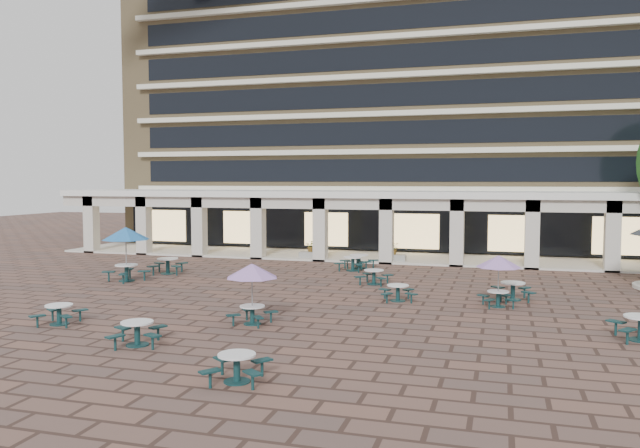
# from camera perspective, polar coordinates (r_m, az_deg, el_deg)

# --- Properties ---
(ground) EXTENTS (120.00, 120.00, 0.00)m
(ground) POSITION_cam_1_polar(r_m,az_deg,el_deg) (27.20, -3.06, -6.78)
(ground) COLOR brown
(ground) RESTS_ON ground
(apartment_building) EXTENTS (40.00, 15.50, 25.20)m
(apartment_building) POSITION_cam_1_polar(r_m,az_deg,el_deg) (51.99, 6.48, 12.29)
(apartment_building) COLOR #957D54
(apartment_building) RESTS_ON ground
(retail_arcade) EXTENTS (42.00, 6.60, 4.40)m
(retail_arcade) POSITION_cam_1_polar(r_m,az_deg,el_deg) (41.03, 3.81, 1.08)
(retail_arcade) COLOR white
(retail_arcade) RESTS_ON ground
(picnic_table_1) EXTENTS (2.04, 2.04, 0.75)m
(picnic_table_1) POSITION_cam_1_polar(r_m,az_deg,el_deg) (20.28, -16.37, -9.38)
(picnic_table_1) COLOR #123637
(picnic_table_1) RESTS_ON ground
(picnic_table_2) EXTENTS (1.81, 1.81, 0.73)m
(picnic_table_2) POSITION_cam_1_polar(r_m,az_deg,el_deg) (16.24, -7.62, -12.67)
(picnic_table_2) COLOR #123637
(picnic_table_2) RESTS_ON ground
(picnic_table_4) EXTENTS (2.36, 2.36, 2.73)m
(picnic_table_4) POSITION_cam_1_polar(r_m,az_deg,el_deg) (32.85, -17.34, -1.01)
(picnic_table_4) COLOR #123637
(picnic_table_4) RESTS_ON ground
(picnic_table_5) EXTENTS (1.80, 1.80, 0.71)m
(picnic_table_5) POSITION_cam_1_polar(r_m,az_deg,el_deg) (24.06, -22.75, -7.48)
(picnic_table_5) COLOR #123637
(picnic_table_5) RESTS_ON ground
(picnic_table_6) EXTENTS (1.86, 1.86, 2.15)m
(picnic_table_6) POSITION_cam_1_polar(r_m,az_deg,el_deg) (22.12, -6.24, -4.49)
(picnic_table_6) COLOR #123637
(picnic_table_6) RESTS_ON ground
(picnic_table_7) EXTENTS (1.86, 1.86, 0.77)m
(picnic_table_7) POSITION_cam_1_polar(r_m,az_deg,el_deg) (27.87, 17.22, -5.73)
(picnic_table_7) COLOR #123637
(picnic_table_7) RESTS_ON ground
(picnic_table_8) EXTENTS (2.25, 2.25, 0.86)m
(picnic_table_8) POSITION_cam_1_polar(r_m,az_deg,el_deg) (35.04, -13.75, -3.61)
(picnic_table_8) COLOR #123637
(picnic_table_8) RESTS_ON ground
(picnic_table_9) EXTENTS (1.96, 1.96, 0.79)m
(picnic_table_9) POSITION_cam_1_polar(r_m,az_deg,el_deg) (35.22, 3.02, -3.52)
(picnic_table_9) COLOR #123637
(picnic_table_9) RESTS_ON ground
(picnic_table_10) EXTENTS (1.81, 1.81, 0.69)m
(picnic_table_10) POSITION_cam_1_polar(r_m,az_deg,el_deg) (26.63, 7.13, -6.13)
(picnic_table_10) COLOR #123637
(picnic_table_10) RESTS_ON ground
(picnic_table_11) EXTENTS (1.80, 1.80, 2.08)m
(picnic_table_11) POSITION_cam_1_polar(r_m,az_deg,el_deg) (26.03, 16.02, -3.48)
(picnic_table_11) COLOR #123637
(picnic_table_11) RESTS_ON ground
(picnic_table_12) EXTENTS (2.20, 2.20, 0.80)m
(picnic_table_12) POSITION_cam_1_polar(r_m,az_deg,el_deg) (36.17, 3.60, -3.32)
(picnic_table_12) COLOR #123637
(picnic_table_12) RESTS_ON ground
(picnic_table_13) EXTENTS (1.76, 1.76, 0.72)m
(picnic_table_13) POSITION_cam_1_polar(r_m,az_deg,el_deg) (30.71, 4.95, -4.72)
(picnic_table_13) COLOR #123637
(picnic_table_13) RESTS_ON ground
(planter_left) EXTENTS (1.50, 0.73, 1.23)m
(planter_left) POSITION_cam_1_polar(r_m,az_deg,el_deg) (40.14, -0.82, -2.58)
(planter_left) COLOR #969590
(planter_left) RESTS_ON ground
(planter_right) EXTENTS (1.50, 0.69, 1.25)m
(planter_right) POSITION_cam_1_polar(r_m,az_deg,el_deg) (38.91, 6.76, -2.80)
(planter_right) COLOR #969590
(planter_right) RESTS_ON ground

